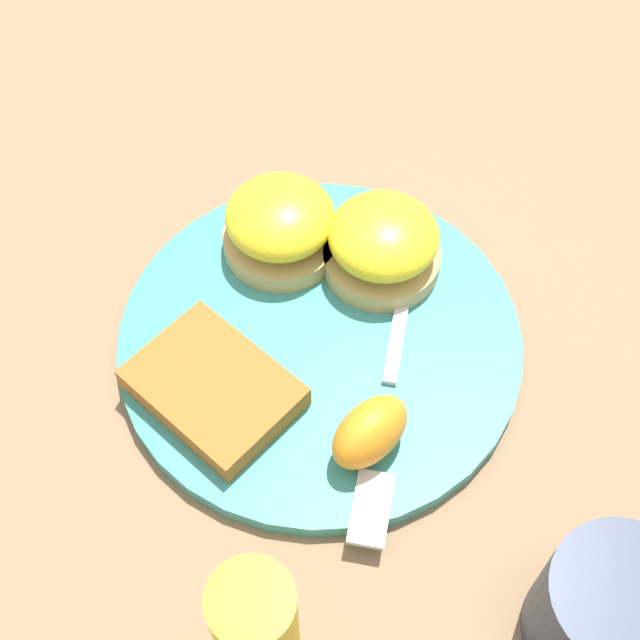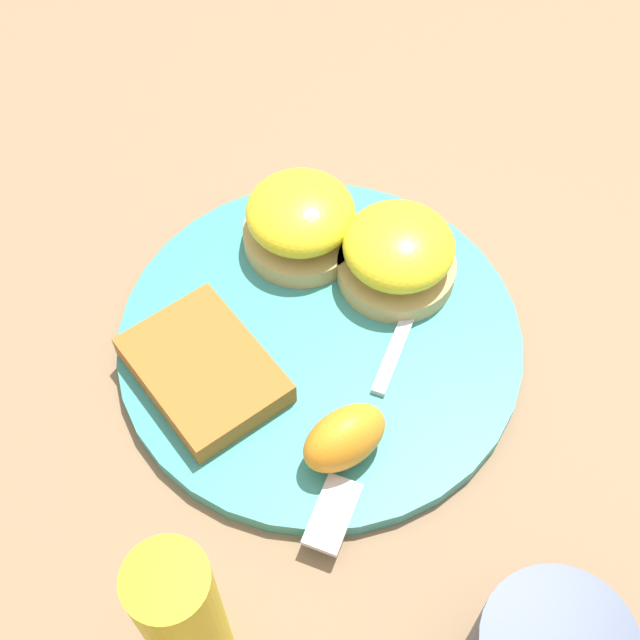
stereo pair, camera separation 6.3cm
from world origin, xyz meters
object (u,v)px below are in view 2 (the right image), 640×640
at_px(hashbrown_patty, 204,370).
at_px(condiment_bottle, 184,620).
at_px(fork, 374,410).
at_px(sandwich_benedict_right, 303,220).
at_px(sandwich_benedict_left, 398,253).
at_px(orange_wedge, 339,439).

xyz_separation_m(hashbrown_patty, condiment_bottle, (0.18, -0.02, 0.05)).
bearing_deg(fork, sandwich_benedict_right, -171.15).
bearing_deg(sandwich_benedict_left, sandwich_benedict_right, -124.19).
xyz_separation_m(orange_wedge, fork, (-0.03, 0.03, -0.02)).
distance_m(sandwich_benedict_left, fork, 0.12).
bearing_deg(sandwich_benedict_left, hashbrown_patty, -66.92).
xyz_separation_m(sandwich_benedict_left, hashbrown_patty, (0.06, -0.15, -0.02)).
bearing_deg(condiment_bottle, fork, 134.99).
bearing_deg(sandwich_benedict_left, orange_wedge, -26.54).
distance_m(sandwich_benedict_right, fork, 0.16).
height_order(orange_wedge, condiment_bottle, condiment_bottle).
bearing_deg(sandwich_benedict_right, orange_wedge, -1.67).
bearing_deg(orange_wedge, sandwich_benedict_right, 178.33).
distance_m(hashbrown_patty, orange_wedge, 0.11).
height_order(hashbrown_patty, fork, hashbrown_patty).
xyz_separation_m(hashbrown_patty, orange_wedge, (0.07, 0.08, 0.01)).
height_order(hashbrown_patty, condiment_bottle, condiment_bottle).
bearing_deg(sandwich_benedict_left, condiment_bottle, -35.32).
bearing_deg(condiment_bottle, hashbrown_patty, 172.71).
height_order(sandwich_benedict_left, hashbrown_patty, sandwich_benedict_left).
bearing_deg(condiment_bottle, orange_wedge, 135.71).
bearing_deg(hashbrown_patty, sandwich_benedict_left, 113.08).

